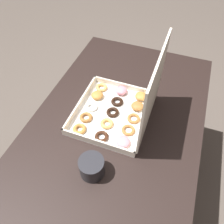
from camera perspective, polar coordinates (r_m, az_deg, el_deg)
ground_plane at (r=1.58m, az=0.32°, el=-19.08°), size 8.00×8.00×0.00m
dining_table at (r=1.03m, az=0.46°, el=-7.22°), size 1.26×0.74×0.70m
donut_box at (r=0.93m, az=3.18°, el=1.55°), size 0.35×0.33×0.36m
coffee_mug at (r=0.81m, az=-5.29°, el=-14.04°), size 0.09×0.09×0.08m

